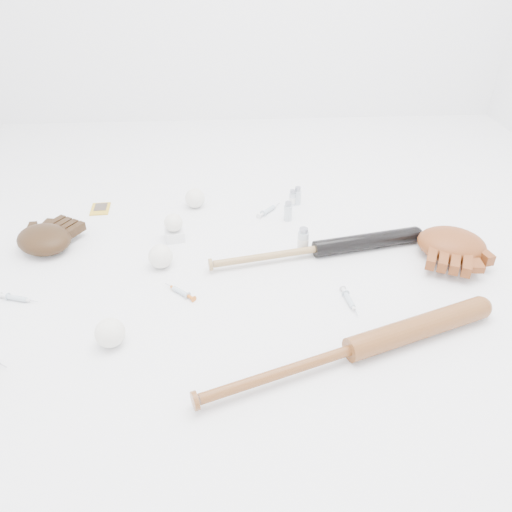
{
  "coord_description": "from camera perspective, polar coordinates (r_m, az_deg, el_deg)",
  "views": [
    {
      "loc": [
        -0.05,
        -1.34,
        0.96
      ],
      "look_at": [
        0.03,
        -0.01,
        0.06
      ],
      "focal_mm": 35.0,
      "sensor_mm": 36.0,
      "label": 1
    }
  ],
  "objects": [
    {
      "name": "baseball_upper",
      "position": [
        2.02,
        -6.99,
        6.58
      ],
      "size": [
        0.08,
        0.08,
        0.08
      ],
      "primitive_type": "sphere",
      "color": "white",
      "rests_on": "ground"
    },
    {
      "name": "vial_2",
      "position": [
        1.91,
        3.69,
        5.15
      ],
      "size": [
        0.03,
        0.03,
        0.08
      ],
      "primitive_type": "cylinder",
      "color": "silver",
      "rests_on": "ground"
    },
    {
      "name": "trading_card",
      "position": [
        2.09,
        -17.37,
        5.16
      ],
      "size": [
        0.08,
        0.1,
        0.01
      ],
      "primitive_type": "cube",
      "rotation": [
        0.0,
        0.0,
        0.06
      ],
      "color": "gold",
      "rests_on": "ground"
    },
    {
      "name": "glove_dark",
      "position": [
        1.88,
        -23.08,
        1.8
      ],
      "size": [
        0.32,
        0.32,
        0.09
      ],
      "primitive_type": null,
      "rotation": [
        0.0,
        0.0,
        -0.56
      ],
      "color": "black",
      "rests_on": "ground"
    },
    {
      "name": "syringe_1",
      "position": [
        1.56,
        -8.62,
        -4.06
      ],
      "size": [
        0.12,
        0.11,
        0.02
      ],
      "primitive_type": null,
      "rotation": [
        0.0,
        0.0,
        2.41
      ],
      "color": "#ADBCC6",
      "rests_on": "ground"
    },
    {
      "name": "syringe_3",
      "position": [
        1.53,
        10.61,
        -5.0
      ],
      "size": [
        0.04,
        0.15,
        0.02
      ],
      "primitive_type": null,
      "rotation": [
        0.0,
        0.0,
        -1.44
      ],
      "color": "#ADBCC6",
      "rests_on": "ground"
    },
    {
      "name": "glove_tan",
      "position": [
        1.81,
        21.46,
        1.28
      ],
      "size": [
        0.36,
        0.36,
        0.1
      ],
      "primitive_type": null,
      "rotation": [
        0.0,
        0.0,
        2.7
      ],
      "color": "brown",
      "rests_on": "ground"
    },
    {
      "name": "syringe_0",
      "position": [
        1.68,
        -25.63,
        -4.38
      ],
      "size": [
        0.14,
        0.07,
        0.02
      ],
      "primitive_type": null,
      "rotation": [
        0.0,
        0.0,
        -0.3
      ],
      "color": "#ADBCC6",
      "rests_on": "ground"
    },
    {
      "name": "vial_3",
      "position": [
        1.73,
        5.41,
        1.86
      ],
      "size": [
        0.04,
        0.04,
        0.09
      ],
      "primitive_type": "cylinder",
      "color": "silver",
      "rests_on": "ground"
    },
    {
      "name": "baseball_left",
      "position": [
        1.67,
        -10.85,
        -0.05
      ],
      "size": [
        0.08,
        0.08,
        0.08
      ],
      "primitive_type": "sphere",
      "color": "white",
      "rests_on": "ground"
    },
    {
      "name": "syringe_4",
      "position": [
        1.92,
        20.0,
        2.11
      ],
      "size": [
        0.13,
        0.1,
        0.02
      ],
      "primitive_type": null,
      "rotation": [
        0.0,
        0.0,
        3.74
      ],
      "color": "#ADBCC6",
      "rests_on": "ground"
    },
    {
      "name": "bat_wood",
      "position": [
        1.34,
        10.91,
        -10.44
      ],
      "size": [
        0.88,
        0.37,
        0.07
      ],
      "primitive_type": null,
      "rotation": [
        0.0,
        0.0,
        0.34
      ],
      "color": "brown",
      "rests_on": "ground"
    },
    {
      "name": "vial_0",
      "position": [
        2.03,
        4.76,
        6.9
      ],
      "size": [
        0.03,
        0.03,
        0.08
      ],
      "primitive_type": "cylinder",
      "color": "silver",
      "rests_on": "ground"
    },
    {
      "name": "baseball_mid",
      "position": [
        1.41,
        -16.35,
        -8.42
      ],
      "size": [
        0.08,
        0.08,
        0.08
      ],
      "primitive_type": "sphere",
      "color": "white",
      "rests_on": "ground"
    },
    {
      "name": "baseball_on_pedestal",
      "position": [
        1.8,
        -9.43,
        3.79
      ],
      "size": [
        0.07,
        0.07,
        0.07
      ],
      "primitive_type": "sphere",
      "color": "white",
      "rests_on": "pedestal"
    },
    {
      "name": "pedestal",
      "position": [
        1.82,
        -9.28,
        2.4
      ],
      "size": [
        0.08,
        0.08,
        0.04
      ],
      "primitive_type": "cube",
      "rotation": [
        0.0,
        0.0,
        0.2
      ],
      "color": "white",
      "rests_on": "ground"
    },
    {
      "name": "bat_dark",
      "position": [
        1.71,
        6.97,
        0.81
      ],
      "size": [
        0.78,
        0.21,
        0.06
      ],
      "primitive_type": null,
      "rotation": [
        0.0,
        0.0,
        0.2
      ],
      "color": "black",
      "rests_on": "ground"
    },
    {
      "name": "vial_1",
      "position": [
        2.02,
        4.18,
        6.68
      ],
      "size": [
        0.03,
        0.03,
        0.07
      ],
      "primitive_type": "cylinder",
      "color": "silver",
      "rests_on": "ground"
    },
    {
      "name": "syringe_2",
      "position": [
        1.98,
        1.43,
        5.26
      ],
      "size": [
        0.12,
        0.13,
        0.02
      ],
      "primitive_type": null,
      "rotation": [
        0.0,
        0.0,
        0.85
      ],
      "color": "#ADBCC6",
      "rests_on": "ground"
    }
  ]
}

